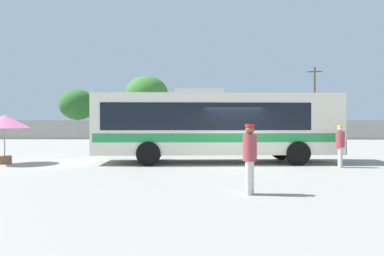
{
  "coord_description": "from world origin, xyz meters",
  "views": [
    {
      "loc": [
        -1.57,
        -14.05,
        1.77
      ],
      "look_at": [
        -1.91,
        3.5,
        1.58
      ],
      "focal_mm": 30.31,
      "sensor_mm": 36.0,
      "label": 1
    }
  ],
  "objects": [
    {
      "name": "coach_bus_cream_green",
      "position": [
        -0.85,
        1.1,
        1.81
      ],
      "size": [
        11.21,
        3.13,
        3.38
      ],
      "color": "silver",
      "rests_on": "ground_plane"
    },
    {
      "name": "vendor_umbrella_near_gate_pink",
      "position": [
        -10.25,
        0.26,
        1.86
      ],
      "size": [
        2.16,
        2.16,
        2.2
      ],
      "color": "gray",
      "rests_on": "ground_plane"
    },
    {
      "name": "parked_car_leftmost_white",
      "position": [
        -9.34,
        20.97,
        0.79
      ],
      "size": [
        4.4,
        2.11,
        1.48
      ],
      "color": "silver",
      "rests_on": "ground_plane"
    },
    {
      "name": "passenger_waiting_on_apron",
      "position": [
        -0.27,
        -5.86,
        1.01
      ],
      "size": [
        0.49,
        0.49,
        1.78
      ],
      "color": "silver",
      "rests_on": "ground_plane"
    },
    {
      "name": "utility_pole_near",
      "position": [
        13.62,
        28.58,
        4.82
      ],
      "size": [
        1.8,
        0.41,
        9.28
      ],
      "color": "#4C3823",
      "rests_on": "ground_plane"
    },
    {
      "name": "roadside_tree_midleft",
      "position": [
        -8.22,
        27.68,
        5.7
      ],
      "size": [
        5.46,
        5.46,
        8.03
      ],
      "color": "brown",
      "rests_on": "ground_plane"
    },
    {
      "name": "ground_plane",
      "position": [
        0.0,
        10.0,
        0.0
      ],
      "size": [
        300.0,
        300.0,
        0.0
      ],
      "primitive_type": "plane",
      "color": "gray"
    },
    {
      "name": "parked_car_second_grey",
      "position": [
        -2.95,
        21.05,
        0.8
      ],
      "size": [
        4.41,
        2.29,
        1.52
      ],
      "color": "slate",
      "rests_on": "ground_plane"
    },
    {
      "name": "perimeter_wall",
      "position": [
        0.0,
        24.66,
        1.14
      ],
      "size": [
        80.0,
        0.3,
        2.27
      ],
      "primitive_type": "cube",
      "color": "#9E998C",
      "rests_on": "ground_plane"
    },
    {
      "name": "attendant_by_bus_door",
      "position": [
        4.27,
        -0.62,
        0.99
      ],
      "size": [
        0.41,
        0.41,
        1.73
      ],
      "color": "#B7B2A8",
      "rests_on": "ground_plane"
    },
    {
      "name": "roadside_tree_left",
      "position": [
        -18.61,
        31.31,
        4.56
      ],
      "size": [
        5.04,
        5.04,
        6.71
      ],
      "color": "brown",
      "rests_on": "ground_plane"
    }
  ]
}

